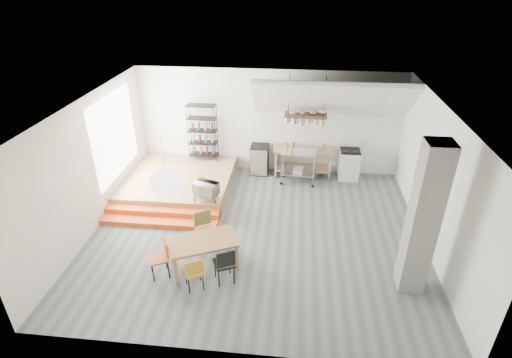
# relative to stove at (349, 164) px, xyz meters

# --- Properties ---
(floor) EXTENTS (8.00, 8.00, 0.00)m
(floor) POSITION_rel_stove_xyz_m (-2.50, -3.16, -0.48)
(floor) COLOR #515C5E
(floor) RESTS_ON ground
(wall_back) EXTENTS (8.00, 0.04, 3.20)m
(wall_back) POSITION_rel_stove_xyz_m (-2.50, 0.34, 1.12)
(wall_back) COLOR silver
(wall_back) RESTS_ON ground
(wall_left) EXTENTS (0.04, 7.00, 3.20)m
(wall_left) POSITION_rel_stove_xyz_m (-6.50, -3.16, 1.12)
(wall_left) COLOR silver
(wall_left) RESTS_ON ground
(wall_right) EXTENTS (0.04, 7.00, 3.20)m
(wall_right) POSITION_rel_stove_xyz_m (1.50, -3.16, 1.12)
(wall_right) COLOR silver
(wall_right) RESTS_ON ground
(ceiling) EXTENTS (8.00, 7.00, 0.02)m
(ceiling) POSITION_rel_stove_xyz_m (-2.50, -3.16, 2.72)
(ceiling) COLOR white
(ceiling) RESTS_ON wall_back
(slope_ceiling) EXTENTS (4.40, 1.44, 1.32)m
(slope_ceiling) POSITION_rel_stove_xyz_m (-0.70, -0.26, 2.07)
(slope_ceiling) COLOR white
(slope_ceiling) RESTS_ON wall_back
(window_pane) EXTENTS (0.02, 2.50, 2.20)m
(window_pane) POSITION_rel_stove_xyz_m (-6.48, -1.66, 1.32)
(window_pane) COLOR white
(window_pane) RESTS_ON wall_left
(platform) EXTENTS (3.00, 3.00, 0.40)m
(platform) POSITION_rel_stove_xyz_m (-5.00, -1.16, -0.28)
(platform) COLOR #97714B
(platform) RESTS_ON ground
(step_lower) EXTENTS (3.00, 0.35, 0.13)m
(step_lower) POSITION_rel_stove_xyz_m (-5.00, -3.11, -0.41)
(step_lower) COLOR #E5541A
(step_lower) RESTS_ON ground
(step_upper) EXTENTS (3.00, 0.35, 0.27)m
(step_upper) POSITION_rel_stove_xyz_m (-5.00, -2.76, -0.35)
(step_upper) COLOR #E5541A
(step_upper) RESTS_ON ground
(concrete_column) EXTENTS (0.50, 0.50, 3.20)m
(concrete_column) POSITION_rel_stove_xyz_m (0.80, -4.66, 1.12)
(concrete_column) COLOR gray
(concrete_column) RESTS_ON ground
(kitchen_counter) EXTENTS (1.80, 0.60, 0.91)m
(kitchen_counter) POSITION_rel_stove_xyz_m (-1.40, -0.01, 0.15)
(kitchen_counter) COLOR #97714B
(kitchen_counter) RESTS_ON ground
(stove) EXTENTS (0.60, 0.60, 1.18)m
(stove) POSITION_rel_stove_xyz_m (0.00, 0.00, 0.00)
(stove) COLOR white
(stove) RESTS_ON ground
(pot_rack) EXTENTS (1.20, 0.50, 1.43)m
(pot_rack) POSITION_rel_stove_xyz_m (-1.37, -0.23, 1.50)
(pot_rack) COLOR #452E1B
(pot_rack) RESTS_ON ceiling
(wire_shelving) EXTENTS (0.88, 0.38, 1.80)m
(wire_shelving) POSITION_rel_stove_xyz_m (-4.50, 0.04, 0.85)
(wire_shelving) COLOR black
(wire_shelving) RESTS_ON platform
(microwave_shelf) EXTENTS (0.60, 0.40, 0.16)m
(microwave_shelf) POSITION_rel_stove_xyz_m (-3.90, -2.41, 0.07)
(microwave_shelf) COLOR #97714B
(microwave_shelf) RESTS_ON platform
(paper_lantern) EXTENTS (0.60, 0.60, 0.60)m
(paper_lantern) POSITION_rel_stove_xyz_m (-4.06, -4.76, 1.72)
(paper_lantern) COLOR white
(paper_lantern) RESTS_ON ceiling
(dining_table) EXTENTS (1.64, 1.33, 0.68)m
(dining_table) POSITION_rel_stove_xyz_m (-3.51, -4.51, 0.13)
(dining_table) COLOR olive
(dining_table) RESTS_ON ground
(chair_mustard) EXTENTS (0.48, 0.48, 0.79)m
(chair_mustard) POSITION_rel_stove_xyz_m (-3.53, -5.23, -0.01)
(chair_mustard) COLOR #AF811E
(chair_mustard) RESTS_ON ground
(chair_black) EXTENTS (0.53, 0.53, 0.87)m
(chair_black) POSITION_rel_stove_xyz_m (-2.95, -4.98, 0.04)
(chair_black) COLOR black
(chair_black) RESTS_ON ground
(chair_olive) EXTENTS (0.58, 0.58, 0.92)m
(chair_olive) POSITION_rel_stove_xyz_m (-3.63, -3.84, 0.07)
(chair_olive) COLOR olive
(chair_olive) RESTS_ON ground
(chair_red) EXTENTS (0.53, 0.53, 0.87)m
(chair_red) POSITION_rel_stove_xyz_m (-4.31, -4.87, 0.04)
(chair_red) COLOR #C04C1B
(chair_red) RESTS_ON ground
(rolling_cart) EXTENTS (1.06, 0.65, 1.01)m
(rolling_cart) POSITION_rel_stove_xyz_m (-1.53, -0.46, 0.17)
(rolling_cart) COLOR silver
(rolling_cart) RESTS_ON ground
(mini_fridge) EXTENTS (0.54, 0.54, 0.93)m
(mini_fridge) POSITION_rel_stove_xyz_m (-2.74, 0.04, -0.02)
(mini_fridge) COLOR black
(mini_fridge) RESTS_ON ground
(microwave) EXTENTS (0.71, 0.59, 0.34)m
(microwave) POSITION_rel_stove_xyz_m (-3.90, -2.41, 0.25)
(microwave) COLOR beige
(microwave) RESTS_ON microwave_shelf
(bowl) EXTENTS (0.21, 0.21, 0.05)m
(bowl) POSITION_rel_stove_xyz_m (-1.07, -0.06, 0.45)
(bowl) COLOR silver
(bowl) RESTS_ON kitchen_counter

